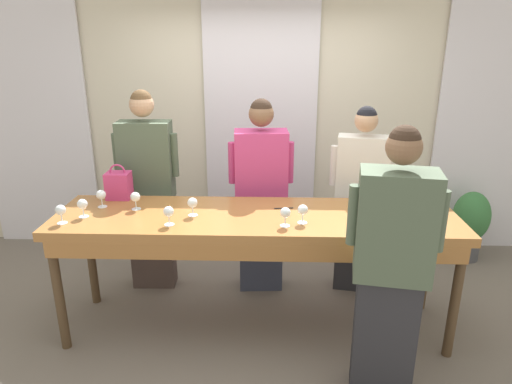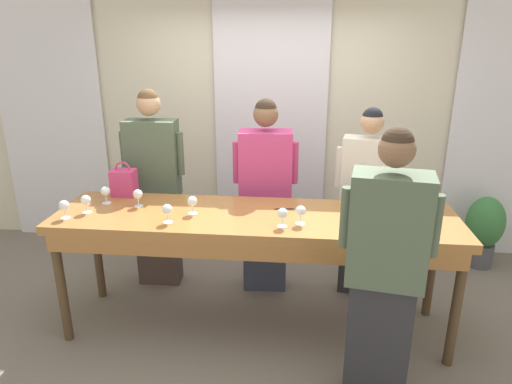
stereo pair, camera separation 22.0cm
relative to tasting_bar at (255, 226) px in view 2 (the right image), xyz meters
name	(u,v)px [view 2 (the right image)]	position (x,y,z in m)	size (l,w,h in m)	color
ground_plane	(255,325)	(0.00, 0.02, -0.89)	(18.00, 18.00, 0.00)	#70665B
wall_back	(271,119)	(0.00, 1.67, 0.51)	(12.00, 0.06, 2.80)	beige
curtain_panel_left	(52,121)	(-2.40, 1.61, 0.45)	(1.16, 0.03, 2.69)	white
curtain_panel_center	(270,126)	(0.00, 1.61, 0.45)	(1.16, 0.03, 2.69)	white
curtain_panel_right	(510,130)	(2.40, 1.61, 0.45)	(1.16, 0.03, 2.69)	white
tasting_bar	(255,226)	(0.00, 0.00, 0.00)	(3.00, 0.77, 0.98)	#9E6633
wine_bottle	(401,199)	(1.07, 0.13, 0.21)	(0.08, 0.08, 0.33)	black
handbag	(124,182)	(-1.13, 0.35, 0.20)	(0.19, 0.15, 0.29)	#C63870
wine_glass_front_left	(386,214)	(0.93, -0.12, 0.18)	(0.07, 0.07, 0.14)	white
wine_glass_front_mid	(105,192)	(-1.20, 0.14, 0.18)	(0.07, 0.07, 0.14)	white
wine_glass_front_right	(424,219)	(1.16, -0.19, 0.18)	(0.07, 0.07, 0.14)	white
wine_glass_center_left	(86,201)	(-1.26, -0.07, 0.18)	(0.07, 0.07, 0.14)	white
wine_glass_center_mid	(282,214)	(0.21, -0.19, 0.18)	(0.07, 0.07, 0.14)	white
wine_glass_center_right	(138,195)	(-0.92, 0.10, 0.18)	(0.07, 0.07, 0.14)	white
wine_glass_back_left	(64,206)	(-1.37, -0.19, 0.18)	(0.07, 0.07, 0.14)	white
wine_glass_back_mid	(192,202)	(-0.46, -0.01, 0.18)	(0.07, 0.07, 0.14)	white
wine_glass_back_right	(364,200)	(0.81, 0.15, 0.18)	(0.07, 0.07, 0.14)	white
wine_glass_near_host	(301,212)	(0.34, -0.13, 0.18)	(0.07, 0.07, 0.14)	white
wine_glass_by_bottle	(167,210)	(-0.60, -0.20, 0.18)	(0.07, 0.07, 0.14)	white
pen	(284,209)	(0.21, 0.15, 0.09)	(0.15, 0.03, 0.01)	black
guest_olive_jacket	(155,189)	(-0.97, 0.66, 0.04)	(0.56, 0.24, 1.82)	#473833
guest_pink_top	(265,197)	(0.03, 0.66, 0.00)	(0.57, 0.29, 1.75)	#383D51
guest_cream_sweater	(366,202)	(0.90, 0.66, -0.02)	(0.56, 0.28, 1.69)	#28282D
host_pouring	(384,273)	(0.84, -0.66, 0.01)	(0.56, 0.33, 1.78)	#28282D
potted_plant	(484,228)	(2.18, 1.28, -0.48)	(0.37, 0.37, 0.74)	#4C4C51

